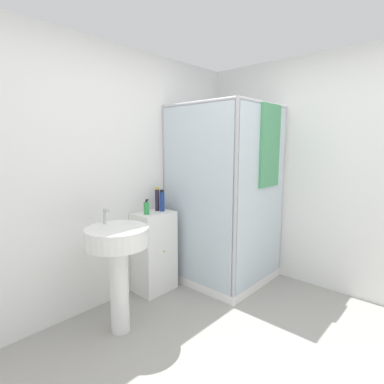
# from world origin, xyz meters

# --- Properties ---
(ground_plane) EXTENTS (12.00, 12.00, 0.00)m
(ground_plane) POSITION_xyz_m (0.00, 0.00, 0.00)
(ground_plane) COLOR #9E9B93
(wall_back) EXTENTS (6.40, 0.06, 2.50)m
(wall_back) POSITION_xyz_m (0.00, 1.70, 1.25)
(wall_back) COLOR white
(wall_back) RESTS_ON ground_plane
(wall_right) EXTENTS (0.06, 6.40, 2.50)m
(wall_right) POSITION_xyz_m (1.70, 0.00, 1.25)
(wall_right) COLOR white
(wall_right) RESTS_ON ground_plane
(shower_enclosure) EXTENTS (0.99, 1.02, 1.99)m
(shower_enclosure) POSITION_xyz_m (1.12, 1.08, 0.53)
(shower_enclosure) COLOR white
(shower_enclosure) RESTS_ON ground_plane
(vanity_cabinet) EXTENTS (0.41, 0.32, 0.86)m
(vanity_cabinet) POSITION_xyz_m (0.40, 1.51, 0.43)
(vanity_cabinet) COLOR white
(vanity_cabinet) RESTS_ON ground_plane
(sink) EXTENTS (0.51, 0.51, 1.03)m
(sink) POSITION_xyz_m (-0.28, 1.17, 0.68)
(sink) COLOR white
(sink) RESTS_ON ground_plane
(soap_dispenser) EXTENTS (0.06, 0.06, 0.16)m
(soap_dispenser) POSITION_xyz_m (0.30, 1.50, 0.92)
(soap_dispenser) COLOR green
(soap_dispenser) RESTS_ON vanity_cabinet
(shampoo_bottle_tall_black) EXTENTS (0.05, 0.05, 0.25)m
(shampoo_bottle_tall_black) POSITION_xyz_m (0.48, 1.55, 0.98)
(shampoo_bottle_tall_black) COLOR #281E33
(shampoo_bottle_tall_black) RESTS_ON vanity_cabinet
(shampoo_bottle_blue) EXTENTS (0.05, 0.05, 0.23)m
(shampoo_bottle_blue) POSITION_xyz_m (0.50, 1.49, 0.97)
(shampoo_bottle_blue) COLOR navy
(shampoo_bottle_blue) RESTS_ON vanity_cabinet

